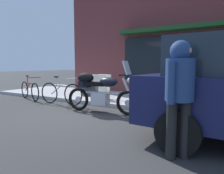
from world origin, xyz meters
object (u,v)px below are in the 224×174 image
(pedestrian_walking, at_px, (180,86))
(second_bicycle_by_cafe, at_px, (30,90))
(sandwich_board_sign, at_px, (102,86))
(touring_motorcycle, at_px, (98,90))
(parked_bicycle, at_px, (61,93))

(pedestrian_walking, distance_m, second_bicycle_by_cafe, 6.52)
(sandwich_board_sign, bearing_deg, touring_motorcycle, -58.81)
(parked_bicycle, relative_size, second_bicycle_by_cafe, 1.05)
(touring_motorcycle, bearing_deg, sandwich_board_sign, 121.19)
(touring_motorcycle, bearing_deg, parked_bicycle, 170.94)
(sandwich_board_sign, height_order, second_bicycle_by_cafe, sandwich_board_sign)
(parked_bicycle, relative_size, pedestrian_walking, 1.06)
(touring_motorcycle, height_order, parked_bicycle, touring_motorcycle)
(pedestrian_walking, bearing_deg, parked_bicycle, 154.49)
(sandwich_board_sign, bearing_deg, pedestrian_walking, -42.84)
(sandwich_board_sign, xyz_separation_m, second_bicycle_by_cafe, (-2.60, -1.05, -0.18))
(parked_bicycle, distance_m, second_bicycle_by_cafe, 1.77)
(touring_motorcycle, height_order, sandwich_board_sign, touring_motorcycle)
(pedestrian_walking, relative_size, second_bicycle_by_cafe, 0.99)
(pedestrian_walking, distance_m, sandwich_board_sign, 4.81)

